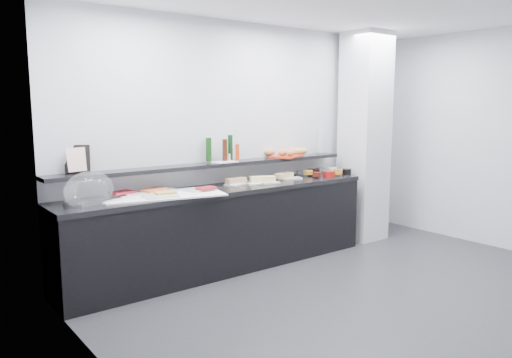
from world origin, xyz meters
TOP-DOWN VIEW (x-y plane):
  - ground at (0.00, 0.00)m, footprint 5.00×5.00m
  - back_wall at (0.00, 2.00)m, footprint 5.00×0.02m
  - column at (1.50, 1.65)m, footprint 0.50×0.50m
  - buffet_cabinet at (-0.70, 1.70)m, footprint 3.60×0.60m
  - counter_top at (-0.70, 1.70)m, footprint 3.62×0.62m
  - wall_shelf at (-0.70, 1.88)m, footprint 3.60×0.25m
  - cloche_base at (-2.10, 1.69)m, footprint 0.49×0.39m
  - cloche_dome at (-2.14, 1.68)m, footprint 0.59×0.50m
  - linen_runner at (-1.43, 1.66)m, footprint 1.24×0.78m
  - platter_meat_a at (-1.61, 1.80)m, footprint 0.30×0.23m
  - food_meat_a at (-1.77, 1.86)m, footprint 0.25×0.19m
  - platter_salmon at (-1.36, 1.85)m, footprint 0.33×0.26m
  - food_salmon at (-1.46, 1.82)m, footprint 0.28×0.22m
  - platter_cheese at (-1.52, 1.54)m, footprint 0.34×0.25m
  - food_cheese at (-1.44, 1.58)m, footprint 0.21×0.16m
  - platter_meat_b at (-1.03, 1.63)m, footprint 0.30×0.21m
  - food_meat_b at (-0.99, 1.57)m, footprint 0.20×0.14m
  - sandwich_plate_left at (-0.42, 1.80)m, footprint 0.40×0.27m
  - sandwich_food_left at (-0.48, 1.78)m, footprint 0.24×0.10m
  - tongs_left at (-0.50, 1.72)m, footprint 0.16×0.04m
  - sandwich_plate_mid at (-0.20, 1.66)m, footprint 0.40×0.23m
  - sandwich_food_mid at (-0.17, 1.70)m, footprint 0.30×0.21m
  - tongs_mid at (-0.21, 1.59)m, footprint 0.16×0.03m
  - sandwich_plate_right at (0.27, 1.75)m, footprint 0.34×0.22m
  - sandwich_food_right at (0.21, 1.76)m, footprint 0.26×0.13m
  - tongs_right at (0.16, 1.72)m, footprint 0.16×0.02m
  - bowl_glass_fruit at (0.55, 1.82)m, footprint 0.17×0.17m
  - fill_glass_fruit at (0.61, 1.77)m, footprint 0.14×0.14m
  - bowl_black_jam at (0.76, 1.83)m, footprint 0.15×0.15m
  - fill_black_jam at (0.80, 1.83)m, footprint 0.10×0.10m
  - bowl_glass_cream at (0.92, 1.82)m, footprint 0.20×0.20m
  - fill_glass_cream at (1.05, 1.80)m, footprint 0.19×0.19m
  - bowl_red_jam at (0.77, 1.58)m, footprint 0.19×0.19m
  - fill_red_jam at (0.58, 1.59)m, footprint 0.12×0.12m
  - bowl_glass_salmon at (0.92, 1.63)m, footprint 0.23×0.23m
  - fill_glass_salmon at (0.93, 1.59)m, footprint 0.18×0.18m
  - bowl_black_fruit at (1.12, 1.60)m, footprint 0.15×0.15m
  - fill_black_fruit at (0.90, 1.56)m, footprint 0.12×0.12m
  - framed_print at (-2.14, 1.97)m, footprint 0.23×0.16m
  - print_art at (-2.16, 1.93)m, footprint 0.20×0.08m
  - condiment_tray at (-0.58, 1.84)m, footprint 0.27×0.17m
  - bottle_green_a at (-0.72, 1.94)m, footprint 0.06×0.06m
  - bottle_brown at (-0.55, 1.88)m, footprint 0.07×0.07m
  - bottle_green_b at (-0.44, 1.93)m, footprint 0.07×0.07m
  - bottle_hot at (-0.41, 1.84)m, footprint 0.05×0.05m
  - shaker_salt at (-0.35, 1.90)m, footprint 0.04×0.04m
  - shaker_pepper at (-0.47, 1.92)m, footprint 0.03×0.03m
  - bread_tray at (0.32, 1.86)m, footprint 0.49×0.42m
  - bread_roll_nw at (0.16, 1.98)m, footprint 0.17×0.14m
  - bread_roll_ne at (0.51, 1.96)m, footprint 0.14×0.11m
  - bread_roll_s at (0.32, 1.77)m, footprint 0.15×0.12m
  - bread_roll_se at (0.58, 1.84)m, footprint 0.14×0.09m
  - bread_roll_midw at (0.26, 1.85)m, footprint 0.14×0.09m
  - bread_roll_mide at (0.54, 1.87)m, footprint 0.17×0.13m
  - carafe at (0.96, 1.91)m, footprint 0.11×0.11m

SIDE VIEW (x-z plane):
  - ground at x=0.00m, z-range 0.00..0.00m
  - buffet_cabinet at x=-0.70m, z-range 0.00..0.85m
  - counter_top at x=-0.70m, z-range 0.85..0.90m
  - linen_runner at x=-1.43m, z-range 0.90..0.91m
  - sandwich_plate_left at x=-0.42m, z-range 0.90..0.91m
  - sandwich_plate_mid at x=-0.20m, z-range 0.90..0.91m
  - sandwich_plate_right at x=0.27m, z-range 0.90..0.91m
  - tongs_left at x=-0.50m, z-range 0.92..0.92m
  - tongs_mid at x=-0.21m, z-range 0.91..0.92m
  - tongs_right at x=0.16m, z-range 0.91..0.92m
  - cloche_base at x=-2.10m, z-range 0.90..0.94m
  - platter_meat_a at x=-1.61m, z-range 0.92..0.93m
  - platter_salmon at x=-1.36m, z-range 0.92..0.93m
  - platter_cheese at x=-1.52m, z-range 0.92..0.93m
  - platter_meat_b at x=-1.03m, z-range 0.92..0.93m
  - bowl_glass_fruit at x=0.55m, z-range 0.90..0.97m
  - bowl_black_jam at x=0.76m, z-range 0.90..0.97m
  - bowl_glass_cream at x=0.92m, z-range 0.90..0.97m
  - bowl_red_jam at x=0.77m, z-range 0.90..0.97m
  - bowl_glass_salmon at x=0.92m, z-range 0.90..0.97m
  - bowl_black_fruit at x=1.12m, z-range 0.90..0.97m
  - food_meat_a at x=-1.77m, z-range 0.93..0.95m
  - food_salmon at x=-1.46m, z-range 0.93..0.95m
  - food_cheese at x=-1.44m, z-range 0.93..0.95m
  - food_meat_b at x=-0.99m, z-range 0.93..0.95m
  - sandwich_food_left at x=-0.48m, z-range 0.91..0.97m
  - sandwich_food_mid at x=-0.17m, z-range 0.91..0.97m
  - sandwich_food_right at x=0.21m, z-range 0.91..0.97m
  - fill_glass_fruit at x=0.61m, z-range 0.92..0.97m
  - fill_black_jam at x=0.80m, z-range 0.92..0.97m
  - fill_glass_cream at x=1.05m, z-range 0.92..0.97m
  - fill_red_jam at x=0.58m, z-range 0.92..0.97m
  - fill_glass_salmon at x=0.93m, z-range 0.92..0.97m
  - fill_black_fruit at x=0.90m, z-range 0.92..0.97m
  - cloche_dome at x=-2.14m, z-range 0.86..1.20m
  - wall_shelf at x=-0.70m, z-range 1.11..1.15m
  - condiment_tray at x=-0.58m, z-range 1.15..1.16m
  - bread_tray at x=0.32m, z-range 1.15..1.17m
  - shaker_salt at x=-0.35m, z-range 1.16..1.23m
  - shaker_pepper at x=-0.47m, z-range 1.16..1.23m
  - bread_roll_nw at x=0.16m, z-range 1.17..1.25m
  - bread_roll_ne at x=0.51m, z-range 1.17..1.25m
  - bread_roll_s at x=0.32m, z-range 1.17..1.25m
  - bread_roll_se at x=0.58m, z-range 1.17..1.25m
  - bread_roll_midw at x=0.26m, z-range 1.17..1.25m
  - bread_roll_mide at x=0.54m, z-range 1.17..1.25m
  - bottle_hot at x=-0.41m, z-range 1.16..1.34m
  - framed_print at x=-2.14m, z-range 1.15..1.41m
  - print_art at x=-2.16m, z-range 1.17..1.39m
  - bottle_brown at x=-0.55m, z-range 1.16..1.40m
  - bottle_green_a at x=-0.72m, z-range 1.16..1.42m
  - carafe at x=0.96m, z-range 1.15..1.45m
  - bottle_green_b at x=-0.44m, z-range 1.16..1.44m
  - back_wall at x=0.00m, z-range 0.00..2.70m
  - column at x=1.50m, z-range 0.00..2.70m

